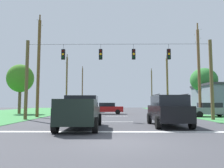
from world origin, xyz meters
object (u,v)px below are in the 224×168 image
suv_black (168,110)px  utility_pole_distant_right (67,82)px  overhead_signal_span (118,74)px  distant_car_crossing_white (88,107)px  utility_pole_distant_left (82,87)px  utility_pole_mid_right (199,70)px  tree_roadside_far_right (204,80)px  tree_roadside_right (20,79)px  pickup_truck (81,112)px  utility_pole_far_left (38,67)px  utility_pole_near_left (152,88)px  distant_car_far_parked (210,110)px  utility_pole_far_right (167,83)px  distant_car_oncoming (107,108)px

suv_black → utility_pole_distant_right: utility_pole_distant_right is taller
utility_pole_distant_right → suv_black: bearing=-63.0°
overhead_signal_span → utility_pole_distant_right: (-8.81, 18.29, 1.02)m
distant_car_crossing_white → utility_pole_distant_left: utility_pole_distant_left is taller
utility_pole_mid_right → tree_roadside_far_right: bearing=64.3°
overhead_signal_span → utility_pole_mid_right: bearing=22.7°
suv_black → tree_roadside_right: size_ratio=0.71×
utility_pole_distant_left → suv_black: bearing=-73.7°
overhead_signal_span → distant_car_crossing_white: 15.91m
utility_pole_mid_right → tree_roadside_right: (-22.12, 6.28, -0.17)m
overhead_signal_span → pickup_truck: overhead_signal_span is taller
overhead_signal_span → utility_pole_mid_right: utility_pole_mid_right is taller
utility_pole_distant_right → utility_pole_distant_left: 16.58m
suv_black → utility_pole_distant_right: (-11.98, 23.47, 4.05)m
distant_car_crossing_white → utility_pole_distant_right: 6.98m
utility_pole_far_left → overhead_signal_span: bearing=-21.4°
pickup_truck → utility_pole_distant_right: (-6.48, 24.83, 4.14)m
pickup_truck → utility_pole_distant_right: size_ratio=0.53×
suv_black → tree_roadside_right: bearing=137.5°
utility_pole_near_left → utility_pole_mid_right: bearing=-90.5°
pickup_truck → distant_car_far_parked: 16.15m
pickup_truck → utility_pole_far_right: utility_pole_far_right is taller
utility_pole_mid_right → utility_pole_far_left: utility_pole_far_left is taller
distant_car_crossing_white → tree_roadside_far_right: tree_roadside_far_right is taller
overhead_signal_span → distant_car_oncoming: bearing=97.7°
utility_pole_distant_left → tree_roadside_far_right: size_ratio=1.70×
distant_car_crossing_white → tree_roadside_right: tree_roadside_right is taller
utility_pole_far_right → utility_pole_far_left: size_ratio=0.90×
distant_car_crossing_white → tree_roadside_right: size_ratio=0.64×
utility_pole_distant_right → tree_roadside_far_right: (21.03, -7.47, -0.42)m
utility_pole_mid_right → utility_pole_distant_right: size_ratio=1.00×
overhead_signal_span → utility_pole_distant_left: (-8.54, 34.87, 1.37)m
distant_car_crossing_white → overhead_signal_span: bearing=-73.2°
suv_black → utility_pole_mid_right: 11.19m
utility_pole_mid_right → utility_pole_far_right: 15.03m
pickup_truck → distant_car_far_parked: pickup_truck is taller
utility_pole_distant_left → utility_pole_far_left: bearing=-89.9°
tree_roadside_far_right → utility_pole_far_right: bearing=112.0°
suv_black → utility_pole_distant_left: 41.96m
distant_car_oncoming → distant_car_far_parked: bearing=-27.1°
distant_car_far_parked → utility_pole_distant_right: (-18.71, 14.28, 4.32)m
pickup_truck → utility_pole_far_left: 12.45m
distant_car_crossing_white → utility_pole_distant_right: bearing=141.7°
utility_pole_far_right → tree_roadside_right: (-22.39, -8.74, -0.09)m
distant_car_far_parked → utility_pole_far_left: size_ratio=0.39×
overhead_signal_span → utility_pole_near_left: size_ratio=1.67×
utility_pole_distant_right → pickup_truck: bearing=-75.4°
distant_car_crossing_white → distant_car_oncoming: (3.19, -5.13, 0.00)m
overhead_signal_span → utility_pole_mid_right: 9.55m
utility_pole_far_right → utility_pole_near_left: (0.01, 16.12, 0.16)m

